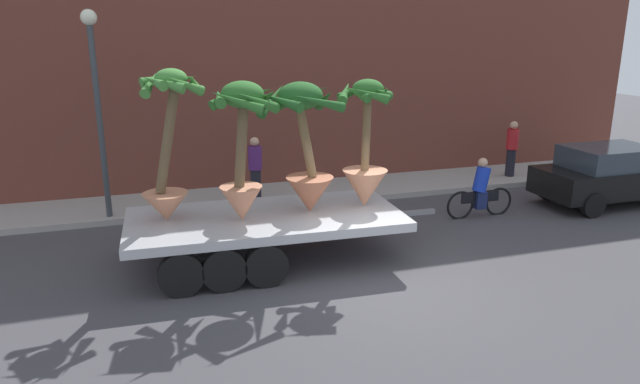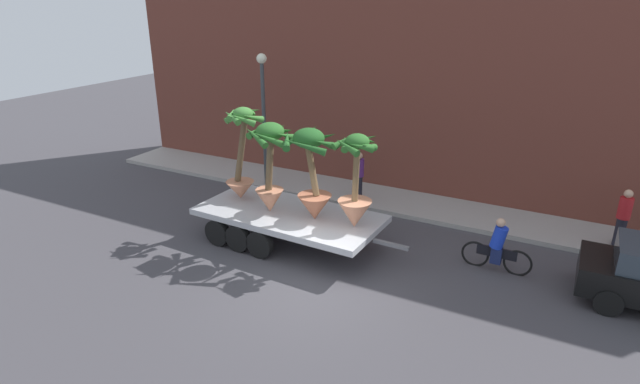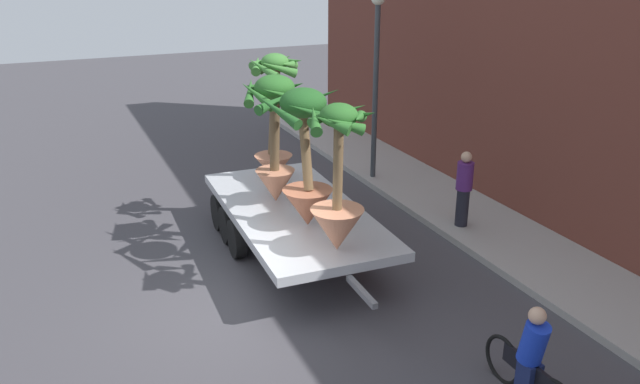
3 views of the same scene
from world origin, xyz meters
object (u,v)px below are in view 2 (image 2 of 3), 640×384
(potted_palm_rear, at_px, (311,175))
(potted_palm_front, at_px, (355,189))
(street_lamp, at_px, (263,103))
(flatbed_trailer, at_px, (282,217))
(cyclist, at_px, (497,247))
(potted_palm_extra, at_px, (241,157))
(pedestrian_far_left, at_px, (623,217))
(potted_palm_middle, at_px, (270,165))
(pedestrian_near_gate, at_px, (359,175))

(potted_palm_rear, xyz_separation_m, potted_palm_front, (1.30, 0.05, -0.21))
(street_lamp, bearing_deg, flatbed_trailer, -50.52)
(potted_palm_front, bearing_deg, street_lamp, 145.80)
(flatbed_trailer, height_order, street_lamp, street_lamp)
(potted_palm_front, height_order, street_lamp, street_lamp)
(potted_palm_rear, distance_m, street_lamp, 5.43)
(potted_palm_rear, bearing_deg, cyclist, 14.42)
(cyclist, relative_size, street_lamp, 0.38)
(potted_palm_extra, bearing_deg, cyclist, 7.14)
(pedestrian_far_left, bearing_deg, flatbed_trailer, -155.70)
(potted_palm_middle, height_order, street_lamp, street_lamp)
(flatbed_trailer, bearing_deg, pedestrian_far_left, 24.30)
(flatbed_trailer, relative_size, potted_palm_middle, 2.42)
(potted_palm_middle, distance_m, potted_palm_extra, 1.41)
(pedestrian_near_gate, bearing_deg, potted_palm_rear, -86.21)
(potted_palm_middle, height_order, cyclist, potted_palm_middle)
(flatbed_trailer, xyz_separation_m, potted_palm_front, (2.34, -0.04, 1.32))
(flatbed_trailer, height_order, pedestrian_near_gate, pedestrian_near_gate)
(potted_palm_rear, bearing_deg, street_lamp, 137.48)
(potted_palm_middle, relative_size, pedestrian_near_gate, 1.56)
(potted_palm_extra, bearing_deg, potted_palm_rear, -7.13)
(cyclist, bearing_deg, pedestrian_near_gate, 153.32)
(potted_palm_rear, height_order, cyclist, potted_palm_rear)
(potted_palm_rear, height_order, pedestrian_near_gate, potted_palm_rear)
(flatbed_trailer, xyz_separation_m, pedestrian_far_left, (8.84, 3.99, 0.28))
(street_lamp, bearing_deg, cyclist, -14.87)
(potted_palm_middle, distance_m, street_lamp, 4.68)
(potted_palm_front, bearing_deg, pedestrian_far_left, 31.81)
(potted_palm_middle, xyz_separation_m, potted_palm_front, (2.55, 0.19, -0.34))
(potted_palm_rear, xyz_separation_m, potted_palm_middle, (-1.26, -0.13, 0.14))
(potted_palm_extra, distance_m, pedestrian_far_left, 11.13)
(cyclist, relative_size, pedestrian_far_left, 1.08)
(potted_palm_rear, height_order, potted_palm_extra, potted_palm_extra)
(cyclist, height_order, pedestrian_near_gate, pedestrian_near_gate)
(potted_palm_extra, relative_size, street_lamp, 0.60)
(potted_palm_extra, height_order, street_lamp, street_lamp)
(pedestrian_far_left, bearing_deg, potted_palm_rear, -152.34)
(potted_palm_rear, xyz_separation_m, cyclist, (4.91, 1.26, -1.63))
(flatbed_trailer, relative_size, potted_palm_front, 2.46)
(pedestrian_near_gate, relative_size, pedestrian_far_left, 1.00)
(potted_palm_rear, height_order, street_lamp, street_lamp)
(flatbed_trailer, bearing_deg, potted_palm_extra, 171.62)
(pedestrian_far_left, bearing_deg, potted_palm_middle, -155.00)
(flatbed_trailer, distance_m, street_lamp, 5.18)
(flatbed_trailer, bearing_deg, potted_palm_middle, -133.12)
(potted_palm_extra, bearing_deg, street_lamp, 112.36)
(potted_palm_extra, relative_size, pedestrian_far_left, 1.69)
(pedestrian_far_left, height_order, street_lamp, street_lamp)
(potted_palm_front, distance_m, cyclist, 4.07)
(potted_palm_front, distance_m, pedestrian_near_gate, 4.24)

